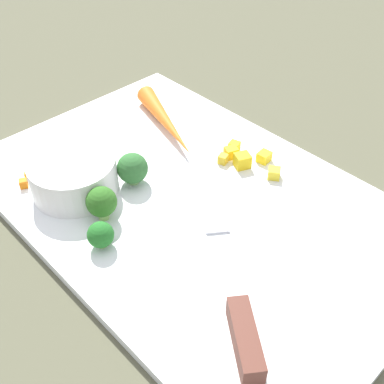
% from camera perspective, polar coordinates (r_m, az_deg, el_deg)
% --- Properties ---
extents(ground_plane, '(4.00, 4.00, 0.00)m').
position_cam_1_polar(ground_plane, '(0.57, 0.00, -1.66)').
color(ground_plane, '#54543F').
extents(cutting_board, '(0.53, 0.35, 0.01)m').
position_cam_1_polar(cutting_board, '(0.57, 0.00, -1.21)').
color(cutting_board, white).
rests_on(cutting_board, ground_plane).
extents(prep_bowl, '(0.10, 0.10, 0.04)m').
position_cam_1_polar(prep_bowl, '(0.58, -13.99, 1.91)').
color(prep_bowl, white).
rests_on(prep_bowl, cutting_board).
extents(chef_knife, '(0.31, 0.24, 0.02)m').
position_cam_1_polar(chef_knife, '(0.47, 4.45, -9.74)').
color(chef_knife, silver).
rests_on(chef_knife, cutting_board).
extents(whole_carrot, '(0.17, 0.08, 0.03)m').
position_cam_1_polar(whole_carrot, '(0.67, -3.10, 8.38)').
color(whole_carrot, orange).
rests_on(whole_carrot, cutting_board).
extents(carrot_dice_0, '(0.02, 0.02, 0.01)m').
position_cam_1_polar(carrot_dice_0, '(0.63, -17.56, 3.59)').
color(carrot_dice_0, orange).
rests_on(carrot_dice_0, cutting_board).
extents(carrot_dice_1, '(0.01, 0.01, 0.01)m').
position_cam_1_polar(carrot_dice_1, '(0.62, -18.93, 2.06)').
color(carrot_dice_1, orange).
rests_on(carrot_dice_1, cutting_board).
extents(carrot_dice_2, '(0.02, 0.02, 0.01)m').
position_cam_1_polar(carrot_dice_2, '(0.64, -15.15, 4.05)').
color(carrot_dice_2, orange).
rests_on(carrot_dice_2, cutting_board).
extents(carrot_dice_3, '(0.02, 0.02, 0.01)m').
position_cam_1_polar(carrot_dice_3, '(0.64, -16.17, 4.22)').
color(carrot_dice_3, orange).
rests_on(carrot_dice_3, cutting_board).
extents(carrot_dice_4, '(0.01, 0.01, 0.01)m').
position_cam_1_polar(carrot_dice_4, '(0.61, -19.52, 0.97)').
color(carrot_dice_4, orange).
rests_on(carrot_dice_4, cutting_board).
extents(carrot_dice_5, '(0.02, 0.02, 0.01)m').
position_cam_1_polar(carrot_dice_5, '(0.63, -11.09, 4.50)').
color(carrot_dice_5, orange).
rests_on(carrot_dice_5, cutting_board).
extents(pepper_dice_0, '(0.02, 0.02, 0.01)m').
position_cam_1_polar(pepper_dice_0, '(0.60, 9.79, 2.23)').
color(pepper_dice_0, yellow).
rests_on(pepper_dice_0, cutting_board).
extents(pepper_dice_1, '(0.02, 0.02, 0.01)m').
position_cam_1_polar(pepper_dice_1, '(0.62, 4.70, 4.72)').
color(pepper_dice_1, yellow).
rests_on(pepper_dice_1, cutting_board).
extents(pepper_dice_2, '(0.01, 0.01, 0.01)m').
position_cam_1_polar(pepper_dice_2, '(0.61, 3.75, 3.97)').
color(pepper_dice_2, yellow).
rests_on(pepper_dice_2, cutting_board).
extents(pepper_dice_3, '(0.02, 0.02, 0.02)m').
position_cam_1_polar(pepper_dice_3, '(0.61, 6.00, 3.78)').
color(pepper_dice_3, yellow).
rests_on(pepper_dice_3, cutting_board).
extents(pepper_dice_4, '(0.02, 0.02, 0.01)m').
position_cam_1_polar(pepper_dice_4, '(0.62, 8.63, 4.18)').
color(pepper_dice_4, yellow).
rests_on(pepper_dice_4, cutting_board).
extents(pepper_dice_5, '(0.02, 0.02, 0.01)m').
position_cam_1_polar(pepper_dice_5, '(0.63, 5.07, 5.42)').
color(pepper_dice_5, yellow).
rests_on(pepper_dice_5, cutting_board).
extents(broccoli_floret_0, '(0.04, 0.04, 0.04)m').
position_cam_1_polar(broccoli_floret_0, '(0.58, -7.14, 2.80)').
color(broccoli_floret_0, '#89B46A').
rests_on(broccoli_floret_0, cutting_board).
extents(broccoli_floret_1, '(0.03, 0.03, 0.03)m').
position_cam_1_polar(broccoli_floret_1, '(0.51, -10.88, -5.08)').
color(broccoli_floret_1, '#92B664').
rests_on(broccoli_floret_1, cutting_board).
extents(broccoli_floret_2, '(0.03, 0.03, 0.04)m').
position_cam_1_polar(broccoli_floret_2, '(0.53, -10.78, -1.22)').
color(broccoli_floret_2, '#8BBA5D').
rests_on(broccoli_floret_2, cutting_board).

